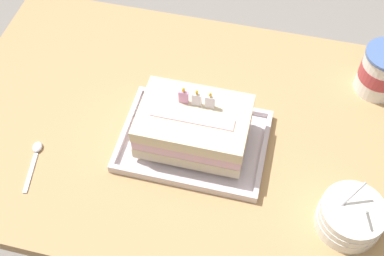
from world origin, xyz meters
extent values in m
plane|color=gray|center=(0.00, 0.00, 0.00)|extent=(8.00, 8.00, 0.00)
cube|color=tan|center=(0.00, 0.00, 0.68)|extent=(1.20, 0.78, 0.04)
cube|color=tan|center=(-0.54, 0.33, 0.33)|extent=(0.06, 0.06, 0.66)
cube|color=tan|center=(0.54, 0.33, 0.33)|extent=(0.06, 0.06, 0.66)
cube|color=silver|center=(0.02, -0.05, 0.70)|extent=(0.35, 0.25, 0.01)
cube|color=silver|center=(0.02, -0.16, 0.71)|extent=(0.35, 0.01, 0.02)
cube|color=silver|center=(0.02, 0.07, 0.71)|extent=(0.35, 0.01, 0.02)
cube|color=silver|center=(-0.15, -0.05, 0.71)|extent=(0.01, 0.22, 0.02)
cube|color=silver|center=(0.19, -0.05, 0.71)|extent=(0.01, 0.22, 0.02)
cube|color=beige|center=(0.02, -0.05, 0.74)|extent=(0.25, 0.17, 0.03)
cube|color=beige|center=(0.02, -0.05, 0.77)|extent=(0.25, 0.17, 0.03)
cube|color=beige|center=(0.02, -0.05, 0.80)|extent=(0.25, 0.17, 0.03)
cube|color=beige|center=(0.02, -0.06, 0.82)|extent=(0.19, 0.03, 0.00)
cube|color=#E099C6|center=(-0.01, -0.02, 0.83)|extent=(0.02, 0.01, 0.04)
ellipsoid|color=yellow|center=(-0.01, -0.02, 0.86)|extent=(0.01, 0.01, 0.01)
cube|color=white|center=(0.02, -0.02, 0.83)|extent=(0.02, 0.01, 0.04)
ellipsoid|color=yellow|center=(0.02, -0.02, 0.86)|extent=(0.01, 0.01, 0.01)
cube|color=white|center=(0.05, -0.02, 0.83)|extent=(0.02, 0.01, 0.04)
ellipsoid|color=yellow|center=(0.05, -0.02, 0.86)|extent=(0.01, 0.01, 0.01)
cylinder|color=white|center=(0.39, -0.17, 0.71)|extent=(0.14, 0.14, 0.03)
cylinder|color=white|center=(0.39, -0.17, 0.73)|extent=(0.14, 0.14, 0.03)
cylinder|color=white|center=(0.39, -0.17, 0.75)|extent=(0.14, 0.14, 0.03)
cylinder|color=silver|center=(0.37, -0.16, 0.79)|extent=(0.05, 0.05, 0.07)
cylinder|color=silver|center=(0.41, -0.18, 0.78)|extent=(0.03, 0.05, 0.08)
cylinder|color=white|center=(0.44, 0.24, 0.75)|extent=(0.11, 0.11, 0.12)
cylinder|color=#B23D47|center=(0.44, 0.24, 0.76)|extent=(0.11, 0.11, 0.04)
ellipsoid|color=silver|center=(-0.34, -0.15, 0.70)|extent=(0.03, 0.03, 0.01)
cube|color=silver|center=(-0.33, -0.21, 0.70)|extent=(0.03, 0.11, 0.00)
camera|label=1|loc=(0.17, -0.68, 1.68)|focal=45.90mm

